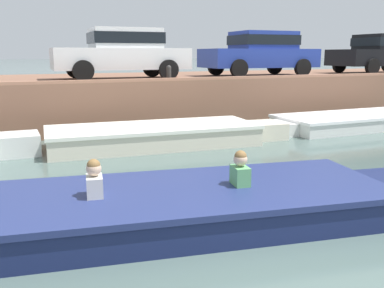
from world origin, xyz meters
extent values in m
plane|color=#4C605B|center=(0.00, 5.29, 0.00)|extent=(400.00, 400.00, 0.00)
cube|color=brown|center=(0.00, 13.57, 0.73)|extent=(60.00, 6.00, 1.47)
cube|color=#9F6C52|center=(0.00, 10.69, 1.51)|extent=(60.00, 0.24, 0.08)
cube|color=white|center=(-2.62, 9.11, 0.24)|extent=(1.06, 0.95, 0.47)
cube|color=silver|center=(0.55, 8.77, 0.22)|extent=(5.19, 2.21, 0.43)
cube|color=silver|center=(3.58, 8.54, 0.22)|extent=(1.09, 1.08, 0.43)
cube|color=white|center=(0.55, 8.77, 0.47)|extent=(5.25, 2.28, 0.08)
cube|color=brown|center=(0.18, 8.80, 0.37)|extent=(0.37, 1.66, 0.06)
cube|color=white|center=(7.22, 8.80, 0.18)|extent=(5.23, 1.97, 0.35)
cube|color=white|center=(4.09, 8.82, 0.18)|extent=(1.05, 1.07, 0.35)
cube|color=white|center=(7.22, 8.80, 0.39)|extent=(5.29, 2.03, 0.08)
cube|color=brown|center=(7.61, 8.80, 0.29)|extent=(0.25, 1.74, 0.06)
cube|color=navy|center=(-0.70, 3.94, 0.19)|extent=(5.83, 2.86, 0.39)
cube|color=navy|center=(-0.70, 3.94, 0.43)|extent=(5.90, 2.93, 0.08)
cube|color=brown|center=(-1.11, 4.00, 0.33)|extent=(0.53, 1.79, 0.06)
cube|color=#66B26B|center=(0.13, 3.80, 0.51)|extent=(0.25, 0.35, 0.44)
sphere|color=beige|center=(0.13, 3.80, 0.83)|extent=(0.19, 0.19, 0.19)
sphere|color=olive|center=(0.13, 3.80, 0.87)|extent=(0.17, 0.17, 0.17)
cube|color=silver|center=(-1.80, 4.12, 0.51)|extent=(0.25, 0.35, 0.44)
sphere|color=beige|center=(-1.80, 4.12, 0.83)|extent=(0.19, 0.19, 0.19)
sphere|color=olive|center=(-1.80, 4.12, 0.87)|extent=(0.17, 0.17, 0.17)
cube|color=white|center=(0.64, 12.15, 2.09)|extent=(4.15, 1.87, 0.64)
cube|color=white|center=(0.81, 12.14, 2.71)|extent=(2.10, 1.59, 0.60)
cube|color=black|center=(0.81, 12.14, 2.71)|extent=(2.18, 1.63, 0.33)
cylinder|color=black|center=(-0.65, 11.30, 1.77)|extent=(0.61, 0.20, 0.60)
cylinder|color=black|center=(-0.59, 13.08, 1.77)|extent=(0.61, 0.20, 0.60)
cylinder|color=black|center=(1.88, 11.22, 1.77)|extent=(0.61, 0.20, 0.60)
cylinder|color=black|center=(1.94, 12.99, 1.77)|extent=(0.61, 0.20, 0.60)
cube|color=#233893|center=(5.66, 12.15, 2.09)|extent=(4.09, 1.88, 0.64)
cube|color=#233893|center=(5.82, 12.14, 2.71)|extent=(2.07, 1.61, 0.60)
cube|color=black|center=(5.82, 12.14, 2.71)|extent=(2.15, 1.64, 0.33)
cylinder|color=black|center=(4.38, 11.29, 1.77)|extent=(0.61, 0.20, 0.60)
cylinder|color=black|center=(4.43, 13.08, 1.77)|extent=(0.61, 0.20, 0.60)
cylinder|color=black|center=(6.88, 11.21, 1.77)|extent=(0.61, 0.20, 0.60)
cylinder|color=black|center=(6.94, 13.00, 1.77)|extent=(0.61, 0.20, 0.60)
cube|color=black|center=(11.56, 12.15, 2.09)|extent=(4.38, 1.87, 0.64)
cylinder|color=black|center=(10.19, 11.27, 1.77)|extent=(0.60, 0.19, 0.60)
cylinder|color=black|center=(10.23, 13.09, 1.77)|extent=(0.60, 0.19, 0.60)
cylinder|color=#2D2B28|center=(1.74, 10.82, 1.64)|extent=(0.14, 0.14, 0.35)
sphere|color=#2D2B28|center=(1.74, 10.82, 1.84)|extent=(0.15, 0.15, 0.15)
camera|label=1|loc=(-2.74, -1.11, 2.24)|focal=40.00mm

